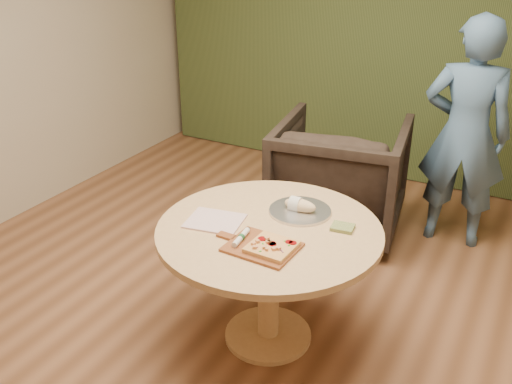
{
  "coord_description": "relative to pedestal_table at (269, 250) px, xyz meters",
  "views": [
    {
      "loc": [
        1.32,
        -2.25,
        2.27
      ],
      "look_at": [
        -0.04,
        0.25,
        0.91
      ],
      "focal_mm": 40.0,
      "sensor_mm": 36.0,
      "label": 1
    }
  ],
  "objects": [
    {
      "name": "armchair",
      "position": [
        -0.14,
        1.49,
        -0.11
      ],
      "size": [
        1.09,
        1.04,
        0.99
      ],
      "primitive_type": "imported",
      "rotation": [
        0.0,
        0.0,
        3.29
      ],
      "color": "black",
      "rests_on": "ground"
    },
    {
      "name": "newspaper",
      "position": [
        -0.3,
        -0.09,
        0.15
      ],
      "size": [
        0.34,
        0.3,
        0.01
      ],
      "primitive_type": "cube",
      "rotation": [
        0.0,
        0.0,
        0.18
      ],
      "color": "white",
      "rests_on": "pedestal_table"
    },
    {
      "name": "person_standing",
      "position": [
        0.71,
        1.73,
        0.25
      ],
      "size": [
        0.67,
        0.48,
        1.72
      ],
      "primitive_type": "imported",
      "rotation": [
        0.0,
        0.0,
        3.25
      ],
      "color": "#456688",
      "rests_on": "ground"
    },
    {
      "name": "bread_roll",
      "position": [
        0.06,
        0.25,
        0.18
      ],
      "size": [
        0.19,
        0.09,
        0.09
      ],
      "color": "beige",
      "rests_on": "serving_tray"
    },
    {
      "name": "green_packet",
      "position": [
        0.36,
        0.17,
        0.15
      ],
      "size": [
        0.13,
        0.11,
        0.02
      ],
      "primitive_type": "cube",
      "rotation": [
        0.0,
        0.0,
        0.12
      ],
      "color": "#59652D",
      "rests_on": "pedestal_table"
    },
    {
      "name": "pedestal_table",
      "position": [
        0.0,
        0.0,
        0.0
      ],
      "size": [
        1.24,
        1.24,
        0.75
      ],
      "rotation": [
        0.0,
        0.0,
        -0.01
      ],
      "color": "tan",
      "rests_on": "ground"
    },
    {
      "name": "serving_tray",
      "position": [
        0.07,
        0.25,
        0.15
      ],
      "size": [
        0.36,
        0.36,
        0.02
      ],
      "color": "silver",
      "rests_on": "pedestal_table"
    },
    {
      "name": "flatbread_pizza",
      "position": [
        0.12,
        -0.21,
        0.17
      ],
      "size": [
        0.23,
        0.23,
        0.04
      ],
      "rotation": [
        0.0,
        0.0,
        -0.04
      ],
      "color": "#DDA256",
      "rests_on": "pizza_paddle"
    },
    {
      "name": "pizza_paddle",
      "position": [
        0.06,
        -0.21,
        0.15
      ],
      "size": [
        0.45,
        0.3,
        0.01
      ],
      "rotation": [
        0.0,
        0.0,
        -0.04
      ],
      "color": "brown",
      "rests_on": "pedestal_table"
    },
    {
      "name": "room_shell",
      "position": [
        -0.09,
        -0.18,
        0.79
      ],
      "size": [
        5.04,
        6.04,
        2.84
      ],
      "color": "brown",
      "rests_on": "ground"
    },
    {
      "name": "cutlery_roll",
      "position": [
        -0.06,
        -0.21,
        0.17
      ],
      "size": [
        0.05,
        0.2,
        0.03
      ],
      "rotation": [
        0.0,
        0.0,
        0.11
      ],
      "color": "silver",
      "rests_on": "pizza_paddle"
    },
    {
      "name": "curtain",
      "position": [
        -0.09,
        2.72,
        0.79
      ],
      "size": [
        4.8,
        0.14,
        2.78
      ],
      "primitive_type": "cube",
      "color": "#2F3D1B",
      "rests_on": "ground"
    }
  ]
}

